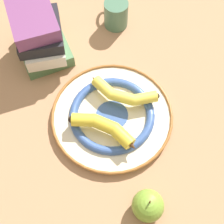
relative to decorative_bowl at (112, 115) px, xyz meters
The scene contains 7 objects.
ground_plane 0.04m from the decorative_bowl, 151.79° to the right, with size 2.80×2.80×0.00m, color #A87A56.
decorative_bowl is the anchor object (origin of this frame).
banana_a 0.07m from the decorative_bowl, 84.35° to the left, with size 0.20×0.07×0.03m.
banana_b 0.07m from the decorative_bowl, 85.88° to the right, with size 0.20×0.06×0.04m.
book_stack 0.32m from the decorative_bowl, 156.73° to the left, with size 0.22×0.23×0.16m.
coffee_mug 0.35m from the decorative_bowl, 112.41° to the left, with size 0.10×0.10×0.09m.
apple 0.26m from the decorative_bowl, 46.92° to the right, with size 0.08×0.08×0.09m.
Camera 1 is at (0.19, -0.33, 0.79)m, focal length 50.00 mm.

